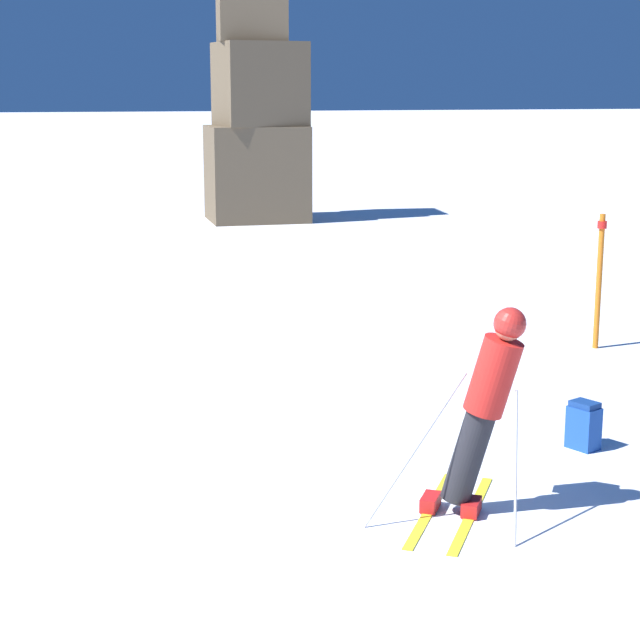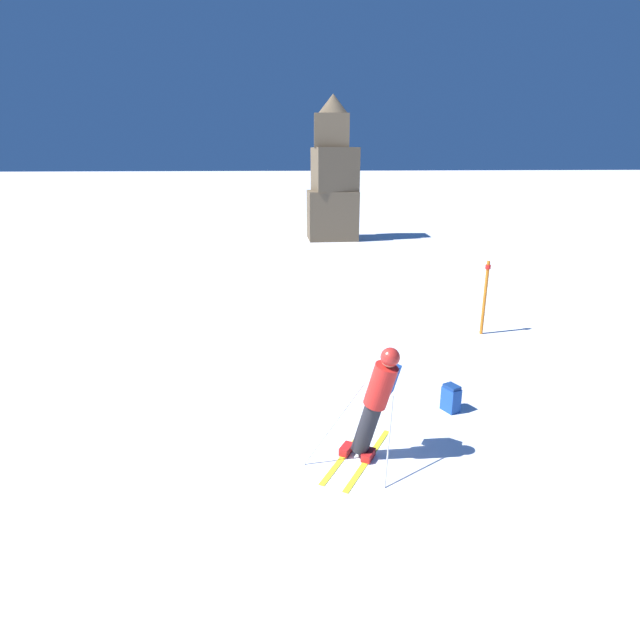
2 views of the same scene
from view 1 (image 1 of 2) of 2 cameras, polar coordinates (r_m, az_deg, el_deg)
The scene contains 5 objects.
ground_plane at distance 9.18m, azimuth -0.38°, elevation -10.91°, with size 300.00×300.00×0.00m, color white.
skier at distance 9.15m, azimuth 8.86°, elevation -4.17°, with size 1.49×1.76×1.89m.
rock_pillar at distance 29.45m, azimuth -3.40°, elevation 11.28°, with size 2.62×2.30×7.34m.
spare_backpack at distance 11.26m, azimuth 13.88°, elevation -5.49°, with size 0.33×0.36×0.50m.
trail_marker at distance 15.42m, azimuth 14.67°, elevation 2.33°, with size 0.13×0.13×1.90m.
Camera 1 is at (-1.94, -8.21, 3.63)m, focal length 60.00 mm.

